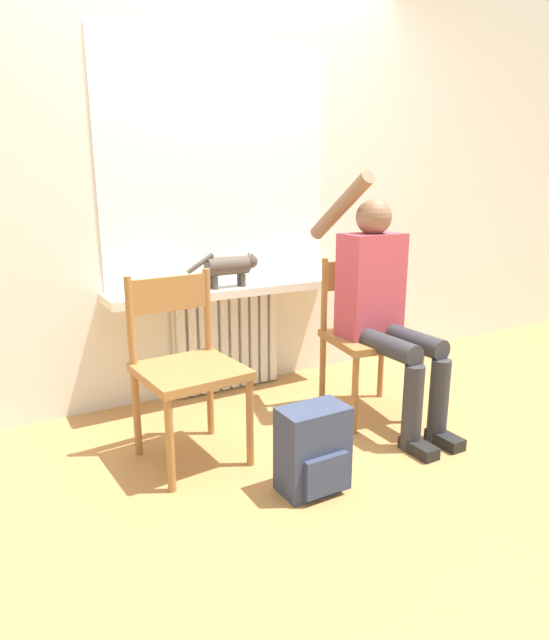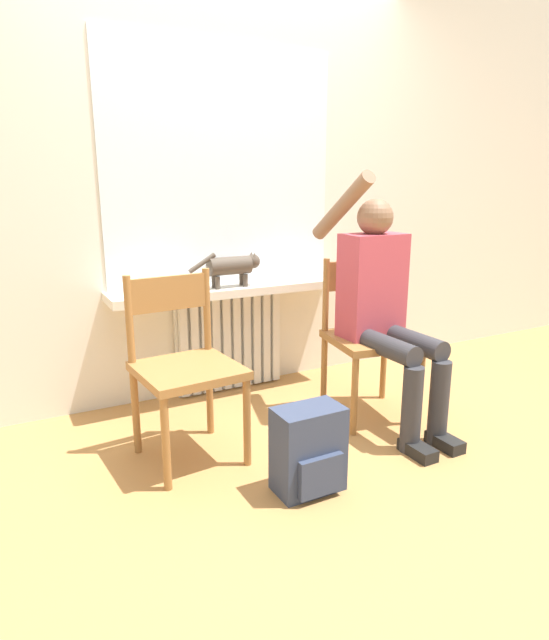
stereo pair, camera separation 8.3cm
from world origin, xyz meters
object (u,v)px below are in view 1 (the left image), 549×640
Objects in this scene: chair_right at (367,334)px; person at (382,301)px; cat at (231,266)px; backpack at (313,450)px; chair_left at (186,365)px.

person is at bearing -83.57° from chair_right.
person is 3.03× the size of cat.
backpack is at bearing -97.50° from cat.
person is 3.59× the size of backpack.
person is at bearing -10.73° from chair_left.
chair_left is 1.98× the size of cat.
chair_right is 1.98× the size of cat.
cat is at bearing 82.50° from backpack.
person is 0.90m from cat.
chair_left is 1.08m from chair_right.
cat is at bearing 129.83° from person.
person reaches higher than chair_right.
backpack is (0.36, -0.54, -0.28)m from chair_left.
backpack is at bearing -60.95° from chair_left.
person is (1.08, -0.12, 0.21)m from chair_left.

